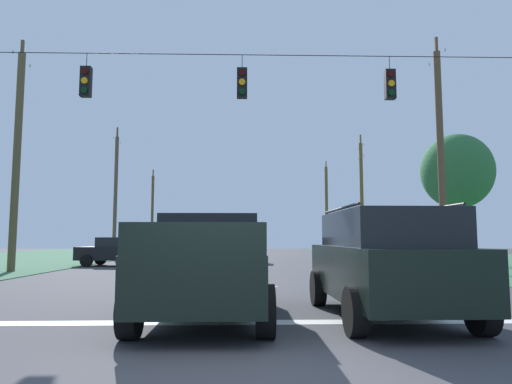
# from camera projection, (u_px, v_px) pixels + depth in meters

# --- Properties ---
(ground_plane) EXTENTS (120.00, 120.00, 0.00)m
(ground_plane) POSITION_uv_depth(u_px,v_px,m) (223.00, 377.00, 4.95)
(ground_plane) COLOR #3D3D42
(stop_bar_stripe) EXTENTS (15.63, 0.45, 0.01)m
(stop_bar_stripe) POSITION_uv_depth(u_px,v_px,m) (231.00, 322.00, 8.13)
(stop_bar_stripe) COLOR white
(stop_bar_stripe) RESTS_ON ground
(lane_dash_0) EXTENTS (2.50, 0.15, 0.01)m
(lane_dash_0) POSITION_uv_depth(u_px,v_px,m) (237.00, 287.00, 14.10)
(lane_dash_0) COLOR white
(lane_dash_0) RESTS_ON ground
(lane_dash_1) EXTENTS (2.50, 0.15, 0.01)m
(lane_dash_1) POSITION_uv_depth(u_px,v_px,m) (239.00, 269.00, 21.79)
(lane_dash_1) COLOR white
(lane_dash_1) RESTS_ON ground
(lane_dash_2) EXTENTS (2.50, 0.15, 0.01)m
(lane_dash_2) POSITION_uv_depth(u_px,v_px,m) (240.00, 261.00, 29.21)
(lane_dash_2) COLOR white
(lane_dash_2) RESTS_ON ground
(lane_dash_3) EXTENTS (2.50, 0.15, 0.01)m
(lane_dash_3) POSITION_uv_depth(u_px,v_px,m) (241.00, 257.00, 35.76)
(lane_dash_3) COLOR white
(lane_dash_3) RESTS_ON ground
(lane_dash_4) EXTENTS (2.50, 0.15, 0.01)m
(lane_dash_4) POSITION_uv_depth(u_px,v_px,m) (241.00, 254.00, 42.69)
(lane_dash_4) COLOR white
(lane_dash_4) RESTS_ON ground
(overhead_signal_span) EXTENTS (18.30, 0.31, 7.76)m
(overhead_signal_span) POSITION_uv_depth(u_px,v_px,m) (239.00, 148.00, 14.19)
(overhead_signal_span) COLOR brown
(overhead_signal_span) RESTS_ON ground
(pickup_truck) EXTENTS (2.28, 5.40, 1.95)m
(pickup_truck) POSITION_uv_depth(u_px,v_px,m) (208.00, 265.00, 8.81)
(pickup_truck) COLOR black
(pickup_truck) RESTS_ON ground
(suv_black) EXTENTS (2.26, 4.82, 2.05)m
(suv_black) POSITION_uv_depth(u_px,v_px,m) (385.00, 261.00, 8.64)
(suv_black) COLOR black
(suv_black) RESTS_ON ground
(distant_car_crossing_white) EXTENTS (4.44, 2.31, 1.52)m
(distant_car_crossing_white) POSITION_uv_depth(u_px,v_px,m) (227.00, 250.00, 27.23)
(distant_car_crossing_white) COLOR silver
(distant_car_crossing_white) RESTS_ON ground
(distant_car_oncoming) EXTENTS (4.45, 2.34, 1.52)m
(distant_car_oncoming) POSITION_uv_depth(u_px,v_px,m) (120.00, 251.00, 24.64)
(distant_car_oncoming) COLOR black
(distant_car_oncoming) RESTS_ON ground
(utility_pole_mid_right) EXTENTS (0.32, 1.86, 11.05)m
(utility_pole_mid_right) POSITION_uv_depth(u_px,v_px,m) (441.00, 155.00, 21.46)
(utility_pole_mid_right) COLOR brown
(utility_pole_mid_right) RESTS_ON ground
(utility_pole_far_right) EXTENTS (0.28, 1.83, 9.87)m
(utility_pole_far_right) POSITION_uv_depth(u_px,v_px,m) (362.00, 195.00, 37.07)
(utility_pole_far_right) COLOR brown
(utility_pole_far_right) RESTS_ON ground
(utility_pole_near_left) EXTENTS (0.34, 1.98, 10.36)m
(utility_pole_near_left) POSITION_uv_depth(u_px,v_px,m) (327.00, 207.00, 52.83)
(utility_pole_near_left) COLOR brown
(utility_pole_near_left) RESTS_ON ground
(utility_pole_far_left) EXTENTS (0.32, 1.71, 10.53)m
(utility_pole_far_left) POSITION_uv_depth(u_px,v_px,m) (17.00, 157.00, 20.60)
(utility_pole_far_left) COLOR brown
(utility_pole_far_left) RESTS_ON ground
(utility_pole_distant_right) EXTENTS (0.29, 1.99, 10.54)m
(utility_pole_distant_right) POSITION_uv_depth(u_px,v_px,m) (116.00, 194.00, 37.33)
(utility_pole_distant_right) COLOR brown
(utility_pole_distant_right) RESTS_ON ground
(utility_pole_distant_left) EXTENTS (0.29, 1.91, 9.25)m
(utility_pole_distant_left) POSITION_uv_depth(u_px,v_px,m) (152.00, 211.00, 52.02)
(utility_pole_distant_left) COLOR brown
(utility_pole_distant_left) RESTS_ON ground
(tree_roadside_far_right) EXTENTS (3.93, 3.93, 7.30)m
(tree_roadside_far_right) POSITION_uv_depth(u_px,v_px,m) (457.00, 172.00, 25.81)
(tree_roadside_far_right) COLOR brown
(tree_roadside_far_right) RESTS_ON ground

